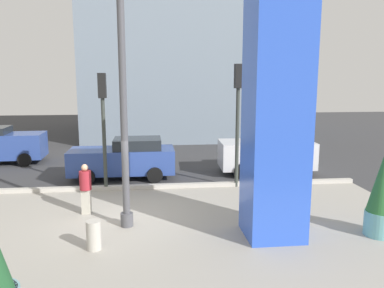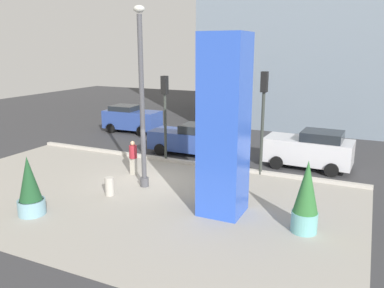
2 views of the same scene
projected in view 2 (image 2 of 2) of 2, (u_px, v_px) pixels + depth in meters
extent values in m
plane|color=#38383A|center=(188.00, 159.00, 20.56)|extent=(60.00, 60.00, 0.00)
cube|color=#9E998E|center=(123.00, 197.00, 15.29)|extent=(18.00, 10.00, 0.02)
cube|color=#B7B2A8|center=(181.00, 161.00, 19.76)|extent=(18.00, 0.24, 0.16)
cylinder|color=#4C4C51|center=(145.00, 182.00, 16.39)|extent=(0.36, 0.36, 0.40)
cylinder|color=#4C4C51|center=(142.00, 105.00, 15.59)|extent=(0.20, 0.20, 7.00)
ellipsoid|color=silver|center=(139.00, 9.00, 14.69)|extent=(0.44, 0.44, 0.28)
cube|color=blue|center=(224.00, 127.00, 13.12)|extent=(1.48, 1.48, 6.25)
cylinder|color=#6BB2B2|center=(304.00, 222.00, 12.32)|extent=(0.83, 0.83, 0.68)
cylinder|color=#382819|center=(305.00, 213.00, 12.24)|extent=(0.76, 0.76, 0.04)
cone|color=#2D6B33|center=(307.00, 187.00, 12.02)|extent=(0.78, 0.78, 1.71)
cylinder|color=#7AA8B7|center=(32.00, 207.00, 13.62)|extent=(0.94, 0.94, 0.56)
cylinder|color=#382819|center=(31.00, 200.00, 13.56)|extent=(0.87, 0.87, 0.04)
cone|color=#1E4C28|center=(29.00, 178.00, 13.36)|extent=(0.77, 0.77, 1.58)
cylinder|color=#B2ADA3|center=(110.00, 186.00, 15.37)|extent=(0.36, 0.36, 0.75)
cylinder|color=#333833|center=(262.00, 134.00, 17.53)|extent=(0.14, 0.14, 3.83)
cube|color=black|center=(264.00, 82.00, 16.96)|extent=(0.28, 0.32, 0.90)
sphere|color=green|center=(266.00, 75.00, 17.04)|extent=(0.18, 0.18, 0.18)
cylinder|color=#333833|center=(165.00, 128.00, 19.66)|extent=(0.14, 0.14, 3.49)
cube|color=black|center=(165.00, 85.00, 19.12)|extent=(0.28, 0.32, 0.90)
sphere|color=green|center=(166.00, 79.00, 19.21)|extent=(0.18, 0.18, 0.18)
cube|color=silver|center=(308.00, 151.00, 18.82)|extent=(4.18, 1.99, 1.17)
cube|color=#1E2328|center=(322.00, 136.00, 18.35)|extent=(1.91, 1.68, 0.44)
cylinder|color=black|center=(277.00, 163.00, 18.74)|extent=(0.65, 0.25, 0.64)
cylinder|color=black|center=(286.00, 154.00, 20.31)|extent=(0.65, 0.25, 0.64)
cylinder|color=black|center=(332.00, 170.00, 17.60)|extent=(0.65, 0.25, 0.64)
cylinder|color=black|center=(337.00, 160.00, 19.17)|extent=(0.65, 0.25, 0.64)
cube|color=#2D4793|center=(132.00, 119.00, 26.85)|extent=(3.95, 1.89, 1.22)
cube|color=#1E2328|center=(125.00, 108.00, 26.88)|extent=(1.81, 1.60, 0.34)
cylinder|color=black|center=(154.00, 126.00, 27.31)|extent=(0.65, 0.24, 0.64)
cylinder|color=black|center=(141.00, 131.00, 25.75)|extent=(0.65, 0.24, 0.64)
cylinder|color=black|center=(125.00, 124.00, 28.22)|extent=(0.65, 0.24, 0.64)
cylinder|color=black|center=(111.00, 128.00, 26.66)|extent=(0.65, 0.24, 0.64)
cube|color=#2D4793|center=(189.00, 141.00, 21.24)|extent=(4.37, 1.77, 1.00)
cube|color=#1E2328|center=(200.00, 129.00, 20.80)|extent=(1.97, 1.55, 0.43)
cylinder|color=black|center=(160.00, 149.00, 21.13)|extent=(0.64, 0.22, 0.64)
cylinder|color=black|center=(175.00, 143.00, 22.67)|extent=(0.64, 0.22, 0.64)
cylinder|color=black|center=(205.00, 155.00, 20.02)|extent=(0.64, 0.22, 0.64)
cylinder|color=black|center=(218.00, 147.00, 21.57)|extent=(0.64, 0.22, 0.64)
cube|color=#B2AD9E|center=(134.00, 166.00, 17.91)|extent=(0.29, 0.22, 0.79)
cylinder|color=maroon|center=(133.00, 152.00, 17.74)|extent=(0.38, 0.38, 0.59)
sphere|color=tan|center=(133.00, 143.00, 17.65)|extent=(0.21, 0.21, 0.21)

